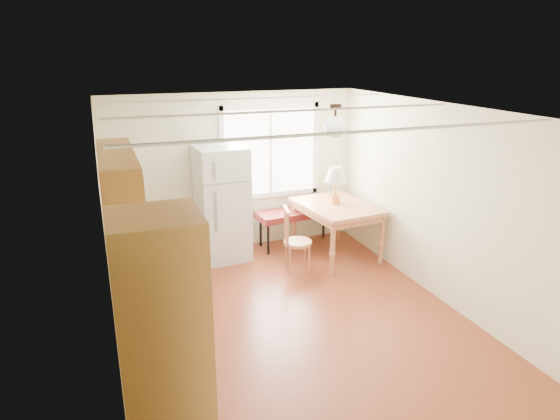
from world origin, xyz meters
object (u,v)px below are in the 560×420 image
dining_table (337,211)px  chair (292,236)px  refrigerator (222,204)px  bench (297,214)px

dining_table → chair: chair is taller
dining_table → chair: (-0.86, -0.29, -0.20)m
refrigerator → chair: size_ratio=1.87×
refrigerator → dining_table: bearing=-19.3°
bench → chair: size_ratio=1.49×
dining_table → chair: bearing=-167.2°
dining_table → bench: bearing=121.8°
refrigerator → bench: bearing=-0.3°
refrigerator → dining_table: refrigerator is taller
bench → dining_table: size_ratio=0.98×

